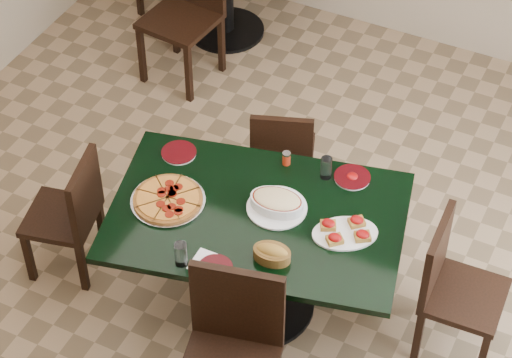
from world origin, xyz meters
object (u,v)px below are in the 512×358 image
at_px(chair_near, 232,347).
at_px(chair_left, 72,211).
at_px(bruschetta_platter, 345,231).
at_px(main_table, 257,238).
at_px(back_chair_near, 187,4).
at_px(bread_basket, 272,253).
at_px(chair_right, 452,283).
at_px(pepperoni_pizza, 168,199).
at_px(chair_far, 282,153).
at_px(lasagna_casserole, 277,202).

bearing_deg(chair_near, chair_left, 145.83).
relative_size(chair_near, bruschetta_platter, 2.39).
height_order(main_table, back_chair_near, back_chair_near).
xyz_separation_m(chair_left, bruschetta_platter, (1.54, 0.26, 0.31)).
distance_m(bread_basket, bruschetta_platter, 0.41).
bearing_deg(back_chair_near, chair_right, -25.92).
bearing_deg(pepperoni_pizza, bruschetta_platter, 11.65).
height_order(chair_far, bruschetta_platter, bruschetta_platter).
bearing_deg(main_table, chair_right, -0.78).
height_order(chair_left, back_chair_near, back_chair_near).
bearing_deg(main_table, back_chair_near, 115.56).
distance_m(chair_far, bread_basket, 1.17).
bearing_deg(chair_far, chair_right, 135.48).
bearing_deg(main_table, chair_near, -86.55).
bearing_deg(bread_basket, chair_far, 105.77).
relative_size(back_chair_near, bread_basket, 4.82).
bearing_deg(back_chair_near, pepperoni_pizza, -57.18).
bearing_deg(chair_near, chair_right, 35.15).
relative_size(chair_far, bread_basket, 3.81).
bearing_deg(bread_basket, back_chair_near, 122.43).
xyz_separation_m(pepperoni_pizza, bread_basket, (0.67, -0.12, 0.02)).
xyz_separation_m(chair_left, back_chair_near, (-0.33, 1.96, 0.11)).
xyz_separation_m(chair_far, bread_basket, (0.42, -1.04, 0.35)).
distance_m(chair_left, bruschetta_platter, 1.60).
relative_size(chair_far, bruschetta_platter, 1.90).
bearing_deg(bruschetta_platter, lasagna_casserole, 145.04).
bearing_deg(chair_near, main_table, 93.58).
distance_m(back_chair_near, bruschetta_platter, 2.53).
bearing_deg(back_chair_near, chair_near, -50.38).
height_order(chair_right, chair_left, chair_right).
distance_m(back_chair_near, bread_basket, 2.58).
height_order(chair_far, bread_basket, bread_basket).
xyz_separation_m(chair_right, bruschetta_platter, (-0.56, -0.15, 0.28)).
relative_size(bread_basket, bruschetta_platter, 0.50).
bearing_deg(lasagna_casserole, bruschetta_platter, -8.12).
xyz_separation_m(chair_near, lasagna_casserole, (-0.13, 0.78, 0.23)).
bearing_deg(pepperoni_pizza, back_chair_near, 116.36).
relative_size(pepperoni_pizza, bruschetta_platter, 0.96).
bearing_deg(chair_near, back_chair_near, 110.38).
distance_m(pepperoni_pizza, lasagna_casserole, 0.58).
bearing_deg(chair_left, pepperoni_pizza, 83.57).
height_order(chair_right, lasagna_casserole, chair_right).
xyz_separation_m(chair_far, chair_right, (1.25, -0.57, 0.06)).
distance_m(main_table, chair_left, 1.10).
bearing_deg(chair_far, back_chair_near, -59.13).
bearing_deg(back_chair_near, lasagna_casserole, -42.22).
relative_size(chair_left, lasagna_casserole, 2.58).
relative_size(back_chair_near, pepperoni_pizza, 2.50).
bearing_deg(back_chair_near, bread_basket, -44.91).
relative_size(chair_left, bread_basket, 3.99).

